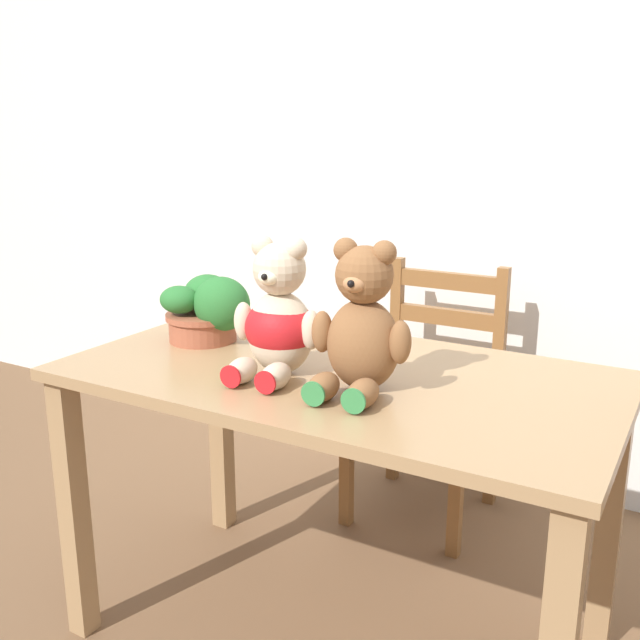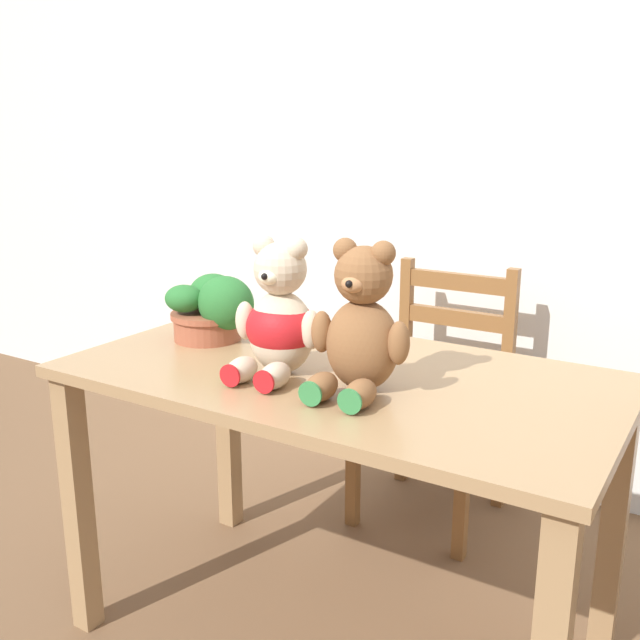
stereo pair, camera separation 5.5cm
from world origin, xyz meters
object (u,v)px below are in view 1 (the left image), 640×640
(teddy_bear_right, at_px, (361,327))
(teddy_bear_left, at_px, (279,321))
(wooden_chair_behind, at_px, (429,392))
(potted_plant, at_px, (208,309))

(teddy_bear_right, bearing_deg, teddy_bear_left, -4.19)
(wooden_chair_behind, relative_size, potted_plant, 3.47)
(wooden_chair_behind, bearing_deg, teddy_bear_left, 85.98)
(teddy_bear_left, relative_size, potted_plant, 1.31)
(teddy_bear_left, distance_m, potted_plant, 0.36)
(potted_plant, bearing_deg, teddy_bear_right, -14.97)
(wooden_chair_behind, height_order, teddy_bear_right, teddy_bear_right)
(wooden_chair_behind, xyz_separation_m, teddy_bear_right, (0.16, -0.88, 0.47))
(teddy_bear_left, xyz_separation_m, potted_plant, (-0.33, 0.14, -0.04))
(wooden_chair_behind, distance_m, teddy_bear_left, 0.99)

